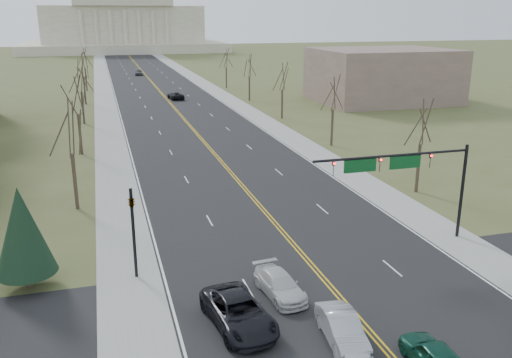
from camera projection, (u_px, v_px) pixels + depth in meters
road at (156, 87)px, 126.73m from camera, size 20.00×380.00×0.01m
cross_road at (350, 309)px, 31.11m from camera, size 120.00×14.00×0.01m
sidewalk_left at (103, 89)px, 123.55m from camera, size 4.00×380.00×0.03m
sidewalk_right at (207, 85)px, 129.91m from camera, size 4.00×380.00×0.03m
center_line at (156, 87)px, 126.73m from camera, size 0.42×380.00×0.01m
edge_line_left at (113, 89)px, 124.13m from camera, size 0.15×380.00×0.01m
edge_line_right at (198, 86)px, 129.32m from camera, size 0.15×380.00×0.01m
capitol at (122, 19)px, 251.24m from camera, size 90.00×60.00×50.00m
signal_mast at (404, 169)px, 38.31m from camera, size 12.12×0.44×7.20m
signal_left at (133, 223)px, 33.88m from camera, size 0.32×0.36×6.00m
tree_r_0 at (422, 124)px, 49.87m from camera, size 3.74×3.74×8.50m
tree_l_0 at (70, 131)px, 45.21m from camera, size 3.96×3.96×9.00m
tree_r_1 at (333, 95)px, 68.25m from camera, size 3.74×3.74×8.50m
tree_l_1 at (77, 97)px, 63.60m from camera, size 3.96×3.96×9.00m
tree_r_2 at (282, 78)px, 86.64m from camera, size 3.74×3.74×8.50m
tree_l_2 at (80, 79)px, 81.99m from camera, size 3.96×3.96×9.00m
tree_r_3 at (249, 67)px, 105.03m from camera, size 3.74×3.74×8.50m
tree_l_3 at (83, 67)px, 100.38m from camera, size 3.96×3.96×9.00m
tree_r_4 at (226, 59)px, 123.42m from camera, size 3.74×3.74×8.50m
tree_l_4 at (84, 59)px, 118.77m from camera, size 3.96×3.96×9.00m
conifer_l at (22, 231)px, 32.61m from camera, size 3.64×3.64×6.50m
bldg_right_mass at (382, 75)px, 104.62m from camera, size 25.00×20.00×10.00m
car_nb_inner_lead at (435, 357)px, 25.49m from camera, size 2.03×4.57×1.53m
car_sb_inner_lead at (342, 329)px, 27.77m from camera, size 2.06×4.79×1.53m
car_sb_outer_lead at (239, 312)px, 29.15m from camera, size 3.56×6.34×1.67m
car_sb_inner_second at (280, 285)px, 32.44m from camera, size 2.47×4.93×1.38m
car_far_nb at (176, 95)px, 108.34m from camera, size 3.03×5.55×1.48m
car_far_sb at (139, 72)px, 151.62m from camera, size 2.42×4.98×1.64m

